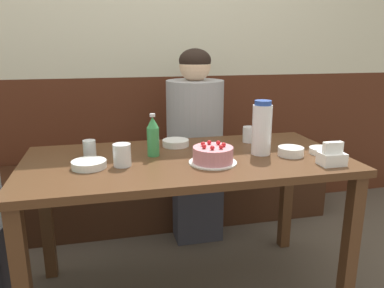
% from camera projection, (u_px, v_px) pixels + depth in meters
% --- Properties ---
extents(back_wall, '(4.80, 0.04, 2.50)m').
position_uv_depth(back_wall, '(154.00, 44.00, 2.62)').
color(back_wall, '#4C2314').
rests_on(back_wall, ground_plane).
extents(bench_seat, '(2.39, 0.38, 0.44)m').
position_uv_depth(bench_seat, '(162.00, 193.00, 2.68)').
color(bench_seat, '#381E11').
rests_on(bench_seat, ground_plane).
extents(dining_table, '(1.51, 0.73, 0.73)m').
position_uv_depth(dining_table, '(186.00, 176.00, 1.79)').
color(dining_table, '#4C2D19').
rests_on(dining_table, ground_plane).
extents(birthday_cake, '(0.22, 0.22, 0.09)m').
position_uv_depth(birthday_cake, '(213.00, 155.00, 1.67)').
color(birthday_cake, white).
rests_on(birthday_cake, dining_table).
extents(water_pitcher, '(0.09, 0.09, 0.26)m').
position_uv_depth(water_pitcher, '(262.00, 128.00, 1.79)').
color(water_pitcher, white).
rests_on(water_pitcher, dining_table).
extents(soju_bottle, '(0.06, 0.06, 0.20)m').
position_uv_depth(soju_bottle, '(153.00, 136.00, 1.77)').
color(soju_bottle, '#388E4C').
rests_on(soju_bottle, dining_table).
extents(napkin_holder, '(0.11, 0.08, 0.11)m').
position_uv_depth(napkin_holder, '(332.00, 157.00, 1.65)').
color(napkin_holder, white).
rests_on(napkin_holder, dining_table).
extents(bowl_soup_white, '(0.12, 0.12, 0.04)m').
position_uv_depth(bowl_soup_white, '(291.00, 151.00, 1.79)').
color(bowl_soup_white, white).
rests_on(bowl_soup_white, dining_table).
extents(bowl_rice_small, '(0.13, 0.13, 0.03)m').
position_uv_depth(bowl_rice_small, '(322.00, 151.00, 1.83)').
color(bowl_rice_small, white).
rests_on(bowl_rice_small, dining_table).
extents(bowl_side_dish, '(0.14, 0.14, 0.03)m').
position_uv_depth(bowl_side_dish, '(176.00, 143.00, 1.96)').
color(bowl_side_dish, white).
rests_on(bowl_side_dish, dining_table).
extents(bowl_sauce_shallow, '(0.15, 0.15, 0.03)m').
position_uv_depth(bowl_sauce_shallow, '(89.00, 164.00, 1.61)').
color(bowl_sauce_shallow, white).
rests_on(bowl_sauce_shallow, dining_table).
extents(glass_water_tall, '(0.06, 0.06, 0.08)m').
position_uv_depth(glass_water_tall, '(89.00, 148.00, 1.78)').
color(glass_water_tall, silver).
rests_on(glass_water_tall, dining_table).
extents(glass_tumbler_short, '(0.08, 0.08, 0.10)m').
position_uv_depth(glass_tumbler_short, '(122.00, 155.00, 1.63)').
color(glass_tumbler_short, silver).
rests_on(glass_tumbler_short, dining_table).
extents(glass_shot_small, '(0.07, 0.07, 0.08)m').
position_uv_depth(glass_shot_small, '(249.00, 134.00, 2.04)').
color(glass_shot_small, silver).
rests_on(glass_shot_small, dining_table).
extents(person_grey_tee, '(0.36, 0.36, 1.23)m').
position_uv_depth(person_grey_tee, '(195.00, 147.00, 2.43)').
color(person_grey_tee, '#33333D').
rests_on(person_grey_tee, ground_plane).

